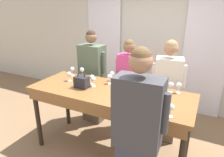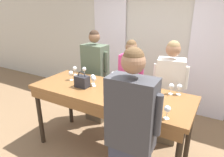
{
  "view_description": "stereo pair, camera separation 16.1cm",
  "coord_description": "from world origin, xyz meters",
  "px_view_note": "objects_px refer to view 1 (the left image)",
  "views": [
    {
      "loc": [
        1.18,
        -2.28,
        2.16
      ],
      "look_at": [
        0.0,
        0.09,
        1.19
      ],
      "focal_mm": 32.0,
      "sensor_mm": 36.0,
      "label": 1
    },
    {
      "loc": [
        1.32,
        -2.21,
        2.16
      ],
      "look_at": [
        0.0,
        0.09,
        1.19
      ],
      "focal_mm": 32.0,
      "sensor_mm": 36.0,
      "label": 2
    }
  ],
  "objects_px": {
    "wine_glass_center_left": "(110,77)",
    "wine_glass_near_host": "(93,79)",
    "guest_pink_top": "(128,86)",
    "wine_glass_back_left": "(171,108)",
    "guest_olive_jacket": "(93,78)",
    "wine_glass_back_mid": "(69,74)",
    "wine_glass_by_bottle": "(171,85)",
    "wine_glass_back_right": "(179,85)",
    "handbag": "(82,82)",
    "tasting_bar": "(109,98)",
    "wine_glass_front_left": "(112,74)",
    "wine_glass_center_right": "(72,69)",
    "wine_bottle": "(156,105)",
    "wine_glass_center_mid": "(82,70)",
    "host_pouring": "(137,139)",
    "wine_glass_front_right": "(92,77)",
    "guest_cream_sweater": "(167,92)",
    "wine_glass_front_mid": "(127,77)"
  },
  "relations": [
    {
      "from": "handbag",
      "to": "host_pouring",
      "type": "distance_m",
      "value": 1.27
    },
    {
      "from": "handbag",
      "to": "wine_glass_front_left",
      "type": "distance_m",
      "value": 0.52
    },
    {
      "from": "tasting_bar",
      "to": "guest_olive_jacket",
      "type": "bearing_deg",
      "value": 134.58
    },
    {
      "from": "wine_glass_back_right",
      "to": "host_pouring",
      "type": "height_order",
      "value": "host_pouring"
    },
    {
      "from": "wine_glass_center_right",
      "to": "wine_glass_back_right",
      "type": "distance_m",
      "value": 1.73
    },
    {
      "from": "wine_glass_front_left",
      "to": "wine_glass_near_host",
      "type": "height_order",
      "value": "same"
    },
    {
      "from": "wine_glass_center_right",
      "to": "tasting_bar",
      "type": "bearing_deg",
      "value": -20.23
    },
    {
      "from": "wine_bottle",
      "to": "wine_glass_center_mid",
      "type": "relative_size",
      "value": 2.2
    },
    {
      "from": "wine_glass_near_host",
      "to": "host_pouring",
      "type": "bearing_deg",
      "value": -38.61
    },
    {
      "from": "wine_glass_front_right",
      "to": "guest_cream_sweater",
      "type": "distance_m",
      "value": 1.21
    },
    {
      "from": "handbag",
      "to": "wine_glass_center_left",
      "type": "distance_m",
      "value": 0.43
    },
    {
      "from": "wine_glass_center_right",
      "to": "wine_glass_by_bottle",
      "type": "xyz_separation_m",
      "value": [
        1.63,
        0.02,
        0.0
      ]
    },
    {
      "from": "wine_glass_center_mid",
      "to": "wine_glass_center_right",
      "type": "xyz_separation_m",
      "value": [
        -0.16,
        -0.05,
        0.0
      ]
    },
    {
      "from": "wine_glass_front_right",
      "to": "wine_glass_near_host",
      "type": "height_order",
      "value": "same"
    },
    {
      "from": "wine_glass_front_right",
      "to": "wine_bottle",
      "type": "bearing_deg",
      "value": -23.31
    },
    {
      "from": "wine_bottle",
      "to": "wine_glass_back_mid",
      "type": "distance_m",
      "value": 1.55
    },
    {
      "from": "wine_bottle",
      "to": "wine_glass_center_left",
      "type": "relative_size",
      "value": 2.2
    },
    {
      "from": "tasting_bar",
      "to": "wine_glass_by_bottle",
      "type": "height_order",
      "value": "wine_glass_by_bottle"
    },
    {
      "from": "wine_glass_front_mid",
      "to": "wine_glass_center_mid",
      "type": "xyz_separation_m",
      "value": [
        -0.8,
        -0.0,
        0.0
      ]
    },
    {
      "from": "wine_glass_front_mid",
      "to": "guest_olive_jacket",
      "type": "relative_size",
      "value": 0.09
    },
    {
      "from": "handbag",
      "to": "wine_glass_by_bottle",
      "type": "relative_size",
      "value": 1.58
    },
    {
      "from": "wine_glass_back_right",
      "to": "handbag",
      "type": "bearing_deg",
      "value": -161.58
    },
    {
      "from": "handbag",
      "to": "wine_glass_front_left",
      "type": "xyz_separation_m",
      "value": [
        0.27,
        0.45,
        0.02
      ]
    },
    {
      "from": "wine_glass_front_left",
      "to": "wine_glass_near_host",
      "type": "distance_m",
      "value": 0.37
    },
    {
      "from": "wine_glass_back_mid",
      "to": "guest_pink_top",
      "type": "relative_size",
      "value": 0.09
    },
    {
      "from": "wine_glass_back_mid",
      "to": "wine_glass_center_left",
      "type": "bearing_deg",
      "value": 15.25
    },
    {
      "from": "wine_glass_front_left",
      "to": "wine_glass_back_right",
      "type": "relative_size",
      "value": 1.0
    },
    {
      "from": "host_pouring",
      "to": "wine_glass_back_right",
      "type": "bearing_deg",
      "value": 79.28
    },
    {
      "from": "wine_glass_center_right",
      "to": "wine_glass_back_mid",
      "type": "height_order",
      "value": "same"
    },
    {
      "from": "guest_olive_jacket",
      "to": "tasting_bar",
      "type": "bearing_deg",
      "value": -45.42
    },
    {
      "from": "wine_glass_center_right",
      "to": "host_pouring",
      "type": "xyz_separation_m",
      "value": [
        1.53,
        -1.02,
        -0.21
      ]
    },
    {
      "from": "wine_glass_front_left",
      "to": "wine_glass_back_left",
      "type": "height_order",
      "value": "same"
    },
    {
      "from": "wine_glass_back_mid",
      "to": "wine_glass_by_bottle",
      "type": "xyz_separation_m",
      "value": [
        1.52,
        0.25,
        0.0
      ]
    },
    {
      "from": "wine_glass_back_left",
      "to": "guest_pink_top",
      "type": "distance_m",
      "value": 1.4
    },
    {
      "from": "tasting_bar",
      "to": "wine_glass_front_mid",
      "type": "relative_size",
      "value": 15.27
    },
    {
      "from": "wine_glass_center_mid",
      "to": "guest_cream_sweater",
      "type": "bearing_deg",
      "value": 14.88
    },
    {
      "from": "wine_glass_center_left",
      "to": "wine_glass_near_host",
      "type": "relative_size",
      "value": 1.0
    },
    {
      "from": "wine_glass_back_left",
      "to": "guest_olive_jacket",
      "type": "xyz_separation_m",
      "value": [
        -1.62,
        1.03,
        -0.26
      ]
    },
    {
      "from": "guest_pink_top",
      "to": "tasting_bar",
      "type": "bearing_deg",
      "value": -90.41
    },
    {
      "from": "wine_glass_back_left",
      "to": "wine_glass_front_right",
      "type": "bearing_deg",
      "value": 160.89
    },
    {
      "from": "wine_glass_near_host",
      "to": "guest_pink_top",
      "type": "xyz_separation_m",
      "value": [
        0.28,
        0.67,
        -0.29
      ]
    },
    {
      "from": "wine_glass_center_left",
      "to": "guest_pink_top",
      "type": "relative_size",
      "value": 0.09
    },
    {
      "from": "wine_glass_back_mid",
      "to": "host_pouring",
      "type": "bearing_deg",
      "value": -29.22
    },
    {
      "from": "wine_bottle",
      "to": "wine_glass_back_mid",
      "type": "bearing_deg",
      "value": 163.67
    },
    {
      "from": "handbag",
      "to": "wine_glass_back_left",
      "type": "distance_m",
      "value": 1.33
    },
    {
      "from": "wine_glass_back_left",
      "to": "host_pouring",
      "type": "xyz_separation_m",
      "value": [
        -0.23,
        -0.39,
        -0.21
      ]
    },
    {
      "from": "wine_glass_back_left",
      "to": "handbag",
      "type": "bearing_deg",
      "value": 169.03
    },
    {
      "from": "tasting_bar",
      "to": "wine_glass_by_bottle",
      "type": "bearing_deg",
      "value": 23.16
    },
    {
      "from": "wine_bottle",
      "to": "wine_glass_center_mid",
      "type": "distance_m",
      "value": 1.6
    },
    {
      "from": "wine_glass_back_right",
      "to": "host_pouring",
      "type": "xyz_separation_m",
      "value": [
        -0.2,
        -1.07,
        -0.21
      ]
    }
  ]
}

